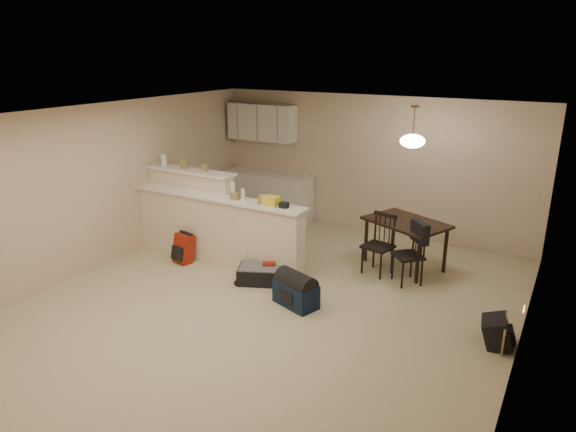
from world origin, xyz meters
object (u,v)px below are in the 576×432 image
Objects in this scene: red_backpack at (184,248)px; black_daypack at (497,332)px; dining_chair_near at (378,245)px; navy_duffel at (296,294)px; suitcase at (262,274)px; pendant_lamp at (413,140)px; dining_chair_far at (408,254)px; dining_table at (406,227)px.

black_daypack is at bearing 10.38° from red_backpack.
dining_chair_near is 1.64m from navy_duffel.
black_daypack is (1.90, -1.21, -0.30)m from dining_chair_near.
black_daypack is (3.25, -0.08, 0.05)m from suitcase.
pendant_lamp is 1.65m from dining_chair_far.
suitcase is 1.14× the size of navy_duffel.
dining_chair_far is (0.22, -0.55, -0.21)m from dining_table.
dining_table is 0.57m from dining_chair_near.
pendant_lamp is at bearing 35.43° from black_daypack.
pendant_lamp is 1.62m from dining_chair_near.
dining_table is at bearing 157.56° from dining_chair_far.
red_backpack reaches higher than suitcase.
dining_chair_far is at bearing 5.18° from suitcase.
dining_chair_far is 1.32× the size of suitcase.
dining_chair_near is (-0.27, -0.45, -0.20)m from dining_table.
dining_chair_near reaches higher than navy_duffel.
dining_table reaches higher than black_daypack.
pendant_lamp is 2.96m from black_daypack.
dining_chair_far is at bearing 72.29° from navy_duffel.
dining_table is 2.33m from suitcase.
dining_table reaches higher than navy_duffel.
dining_table is 1.53× the size of dining_chair_near.
dining_chair_near is 1.79m from suitcase.
dining_table is 0.63m from dining_chair_far.
navy_duffel is 1.58× the size of black_daypack.
dining_chair_near is (-0.27, -0.45, -1.53)m from pendant_lamp.
dining_chair_near is at bearing 48.59° from black_daypack.
dining_table is 1.33m from pendant_lamp.
pendant_lamp is at bearing 71.33° from dining_chair_near.
red_backpack is at bearing -170.73° from navy_duffel.
dining_chair_far is 1.97× the size of red_backpack.
navy_duffel is (-0.84, -1.97, -0.50)m from dining_table.
dining_chair_near is 1.03× the size of dining_chair_far.
navy_duffel is at bearing 88.04° from black_daypack.
pendant_lamp reaches higher than red_backpack.
dining_chair_near is 2.02× the size of red_backpack.
navy_duffel is at bearing -90.18° from dining_table.
pendant_lamp is at bearing -93.69° from dining_table.
dining_chair_near is at bearing -145.47° from dining_chair_far.
dining_chair_near is 1.55× the size of navy_duffel.
red_backpack is (-1.49, 0.01, 0.11)m from suitcase.
dining_chair_near is at bearing 32.98° from red_backpack.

